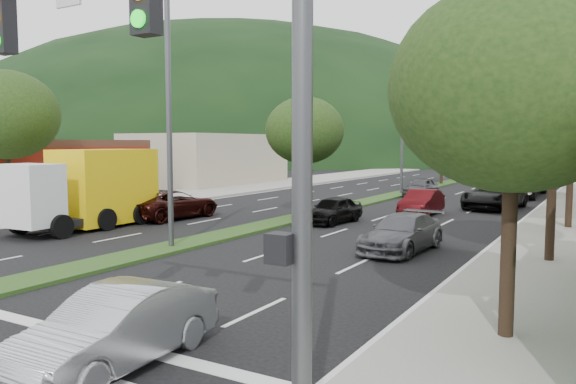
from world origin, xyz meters
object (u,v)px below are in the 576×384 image
Objects in this scene: traffic_signal at (191,75)px; tree_r_b at (555,102)px; tree_r_c at (573,121)px; car_queue_d at (494,196)px; car_queue_a at (333,210)px; sedan_silver at (117,328)px; box_truck at (90,191)px; tree_med_near at (305,131)px; car_queue_b at (402,233)px; car_queue_e at (421,187)px; streetlight_mid at (405,119)px; suv_maroon at (172,204)px; car_queue_c at (422,203)px; tree_med_far at (442,130)px; motorhome at (520,168)px; tree_r_a at (514,87)px; streetlight_near at (173,92)px; tree_l_a at (6,115)px.

traffic_signal is 1.01× the size of tree_r_b.
tree_r_c is 1.17× the size of car_queue_d.
car_queue_a is at bearing -162.06° from tree_r_c.
tree_r_b reaches higher than sedan_silver.
tree_r_b reaches higher than box_truck.
tree_med_near reaches higher than car_queue_b.
streetlight_mid is at bearing 147.48° from car_queue_e.
car_queue_b is (12.83, -2.41, -0.07)m from suv_maroon.
streetlight_mid is (-11.79, 21.00, 0.55)m from tree_r_b.
tree_med_near is at bearing 153.43° from tree_r_b.
streetlight_mid is 13.10m from car_queue_c.
tree_med_far reaches higher than tree_r_c.
traffic_signal is at bearing -87.87° from motorhome.
tree_r_a is 19.61m from car_queue_c.
traffic_signal is at bearing -78.41° from car_queue_b.
car_queue_a is at bearing 127.47° from tree_r_a.
tree_r_a is 10.04m from car_queue_b.
tree_med_far reaches higher than tree_med_near.
car_queue_c reaches higher than car_queue_a.
suv_maroon is at bearing 172.75° from tree_r_b.
car_queue_e is at bearing 106.69° from car_queue_c.
tree_r_b is 34.18m from tree_med_far.
streetlight_mid is (-11.79, 13.00, 0.84)m from tree_r_c.
tree_l_a is at bearing 171.05° from streetlight_near.
motorhome is (2.76, 14.67, 1.30)m from car_queue_c.
tree_r_c is at bearing -15.03° from car_queue_c.
suv_maroon is at bearing -100.57° from tree_med_far.
tree_med_near is at bearing -132.18° from box_truck.
car_queue_b is 20.73m from car_queue_e.
motorhome is (0.42, 24.67, 1.32)m from car_queue_b.
tree_l_a reaches higher than suv_maroon.
traffic_signal is 0.97× the size of tree_l_a.
car_queue_a is at bearing -119.53° from car_queue_c.
traffic_signal is 35.66m from streetlight_mid.
box_truck reaches higher than car_queue_a.
tree_r_b reaches higher than tree_r_a.
traffic_signal is 1.56× the size of car_queue_b.
box_truck is (-18.59, -1.95, -3.38)m from tree_r_b.
tree_l_a is (-24.50, 6.00, 0.36)m from tree_r_a.
tree_r_a is 19.80m from box_truck.
tree_r_b reaches higher than car_queue_b.
tree_med_far is 1.77× the size of car_queue_e.
tree_r_b is 1.85× the size of car_queue_a.
traffic_signal is at bearing -102.37° from tree_r_b.
tree_r_c is 10.29m from car_queue_b.
tree_l_a reaches higher than box_truck.
tree_med_near reaches higher than box_truck.
tree_r_b is at bearing 4.67° from tree_l_a.
car_queue_b is (0.80, 12.34, -0.02)m from sedan_silver.
streetlight_near is 1.38× the size of box_truck.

